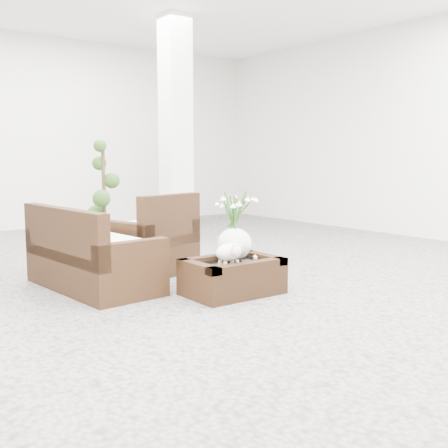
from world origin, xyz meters
TOP-DOWN VIEW (x-y plane):
  - ground at (0.00, 0.00)m, footprint 11.00×11.00m
  - column at (1.20, 2.80)m, footprint 0.40×0.40m
  - coffee_table at (-0.24, -0.56)m, footprint 0.90×0.60m
  - sheep_figurine at (-0.36, -0.66)m, footprint 0.28×0.23m
  - planter_narcissus at (-0.14, -0.46)m, footprint 0.44×0.44m
  - tealight at (0.06, -0.54)m, footprint 0.04×0.04m
  - armchair at (-0.39, 0.82)m, footprint 1.03×1.01m
  - loveseat at (-1.21, 0.48)m, footprint 0.89×1.62m
  - topiary at (-0.30, 2.22)m, footprint 0.40×0.40m
  - shopper at (2.18, 4.23)m, footprint 0.75×0.86m

SIDE VIEW (x-z plane):
  - ground at x=0.00m, z-range 0.00..0.00m
  - coffee_table at x=-0.24m, z-range 0.00..0.31m
  - tealight at x=0.06m, z-range 0.31..0.34m
  - loveseat at x=-1.21m, z-range 0.00..0.83m
  - sheep_figurine at x=-0.36m, z-range 0.31..0.52m
  - armchair at x=-0.39m, z-range 0.00..0.91m
  - planter_narcissus at x=-0.14m, z-range 0.31..1.11m
  - topiary at x=-0.30m, z-range 0.00..1.51m
  - shopper at x=2.18m, z-range 0.00..1.97m
  - column at x=1.20m, z-range 0.00..3.50m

